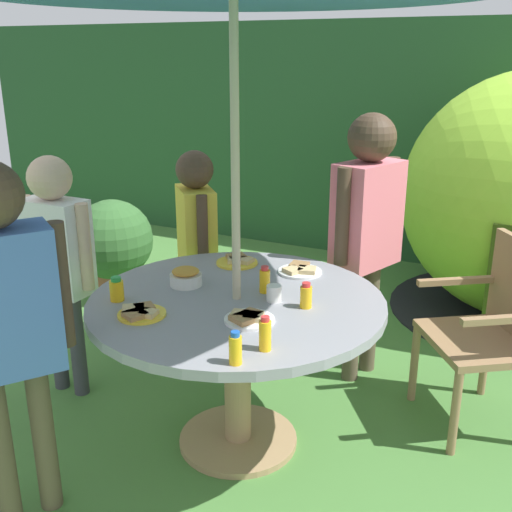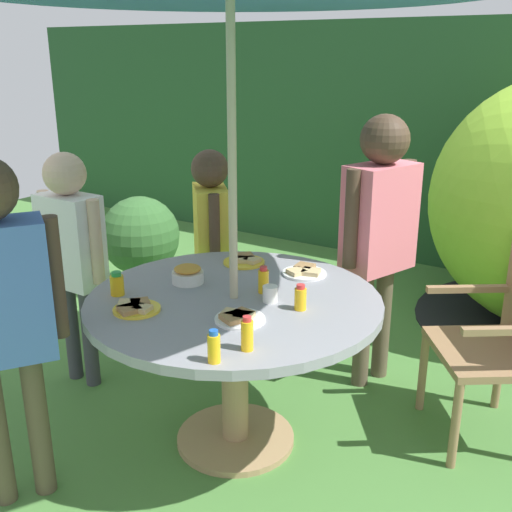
% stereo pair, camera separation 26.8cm
% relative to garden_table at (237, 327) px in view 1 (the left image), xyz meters
% --- Properties ---
extents(ground_plane, '(10.00, 10.00, 0.02)m').
position_rel_garden_table_xyz_m(ground_plane, '(0.00, 0.00, -0.60)').
color(ground_plane, '#477A38').
extents(hedge_backdrop, '(9.00, 0.70, 1.98)m').
position_rel_garden_table_xyz_m(hedge_backdrop, '(0.00, 3.26, 0.40)').
color(hedge_backdrop, '#234C28').
rests_on(hedge_backdrop, ground_plane).
extents(garden_table, '(1.27, 1.27, 0.72)m').
position_rel_garden_table_xyz_m(garden_table, '(0.00, 0.00, 0.00)').
color(garden_table, tan).
rests_on(garden_table, ground_plane).
extents(wooden_chair, '(0.64, 0.65, 0.91)m').
position_rel_garden_table_xyz_m(wooden_chair, '(1.00, 0.69, -0.07)').
color(wooden_chair, '#93704C').
rests_on(wooden_chair, ground_plane).
extents(potted_plant, '(0.58, 0.58, 0.73)m').
position_rel_garden_table_xyz_m(potted_plant, '(-1.64, 1.18, -0.17)').
color(potted_plant, brown).
rests_on(potted_plant, ground_plane).
extents(child_in_pink_shirt, '(0.32, 0.46, 1.44)m').
position_rel_garden_table_xyz_m(child_in_pink_shirt, '(0.31, 0.87, 0.33)').
color(child_in_pink_shirt, brown).
rests_on(child_in_pink_shirt, ground_plane).
extents(child_in_yellow_shirt, '(0.34, 0.35, 1.22)m').
position_rel_garden_table_xyz_m(child_in_yellow_shirt, '(-0.61, 0.67, 0.19)').
color(child_in_yellow_shirt, '#3F3F47').
rests_on(child_in_yellow_shirt, ground_plane).
extents(child_in_white_shirt, '(0.43, 0.21, 1.26)m').
position_rel_garden_table_xyz_m(child_in_white_shirt, '(-1.02, 0.01, 0.22)').
color(child_in_white_shirt, '#3F3F47').
rests_on(child_in_white_shirt, ground_plane).
extents(child_in_blue_shirt, '(0.37, 0.41, 1.39)m').
position_rel_garden_table_xyz_m(child_in_blue_shirt, '(-0.52, -0.76, 0.30)').
color(child_in_blue_shirt, brown).
rests_on(child_in_blue_shirt, ground_plane).
extents(snack_bowl, '(0.14, 0.14, 0.08)m').
position_rel_garden_table_xyz_m(snack_bowl, '(-0.28, 0.03, 0.17)').
color(snack_bowl, white).
rests_on(snack_bowl, garden_table).
extents(plate_back_edge, '(0.21, 0.21, 0.03)m').
position_rel_garden_table_xyz_m(plate_back_edge, '(0.12, 0.41, 0.15)').
color(plate_back_edge, white).
rests_on(plate_back_edge, garden_table).
extents(plate_mid_right, '(0.20, 0.20, 0.03)m').
position_rel_garden_table_xyz_m(plate_mid_right, '(0.15, -0.19, 0.15)').
color(plate_mid_right, white).
rests_on(plate_mid_right, garden_table).
extents(plate_center_back, '(0.21, 0.21, 0.03)m').
position_rel_garden_table_xyz_m(plate_center_back, '(-0.21, 0.40, 0.15)').
color(plate_center_back, yellow).
rests_on(plate_center_back, garden_table).
extents(plate_near_left, '(0.19, 0.19, 0.03)m').
position_rel_garden_table_xyz_m(plate_near_left, '(-0.26, -0.33, 0.15)').
color(plate_near_left, yellow).
rests_on(plate_near_left, garden_table).
extents(juice_bottle_near_right, '(0.04, 0.04, 0.13)m').
position_rel_garden_table_xyz_m(juice_bottle_near_right, '(0.31, -0.38, 0.19)').
color(juice_bottle_near_right, yellow).
rests_on(juice_bottle_near_right, garden_table).
extents(juice_bottle_far_left, '(0.05, 0.05, 0.12)m').
position_rel_garden_table_xyz_m(juice_bottle_far_left, '(0.08, 0.12, 0.19)').
color(juice_bottle_far_left, yellow).
rests_on(juice_bottle_far_left, garden_table).
extents(juice_bottle_far_right, '(0.04, 0.04, 0.12)m').
position_rel_garden_table_xyz_m(juice_bottle_far_right, '(0.27, -0.51, 0.19)').
color(juice_bottle_far_right, yellow).
rests_on(juice_bottle_far_right, garden_table).
extents(juice_bottle_center_front, '(0.05, 0.05, 0.11)m').
position_rel_garden_table_xyz_m(juice_bottle_center_front, '(0.30, 0.04, 0.18)').
color(juice_bottle_center_front, yellow).
rests_on(juice_bottle_center_front, garden_table).
extents(juice_bottle_mid_left, '(0.06, 0.06, 0.11)m').
position_rel_garden_table_xyz_m(juice_bottle_mid_left, '(-0.44, -0.24, 0.18)').
color(juice_bottle_mid_left, yellow).
rests_on(juice_bottle_mid_left, garden_table).
extents(cup_near, '(0.06, 0.06, 0.07)m').
position_rel_garden_table_xyz_m(cup_near, '(0.16, 0.04, 0.17)').
color(cup_near, white).
rests_on(cup_near, garden_table).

